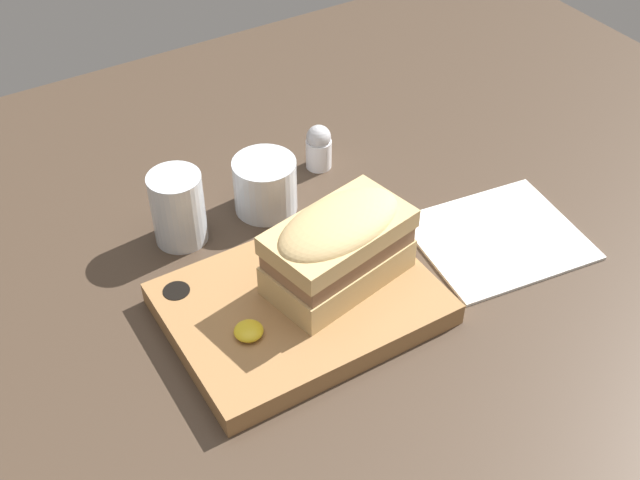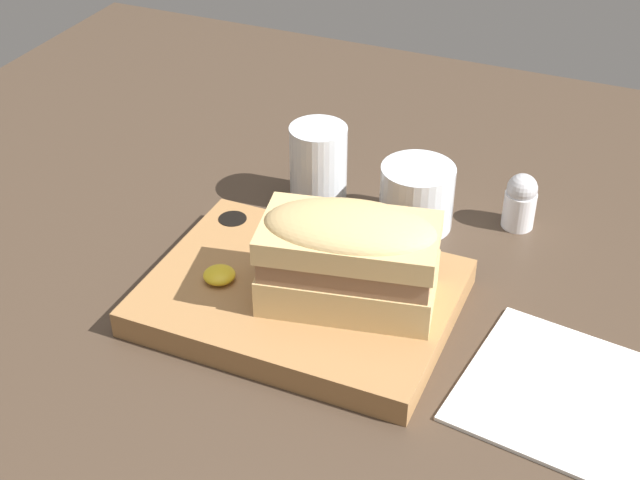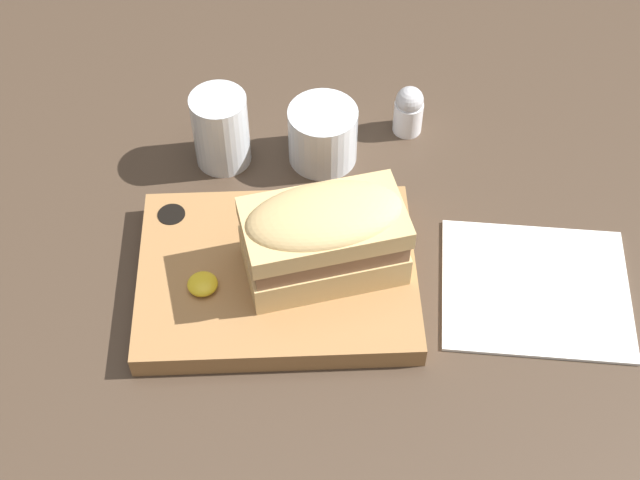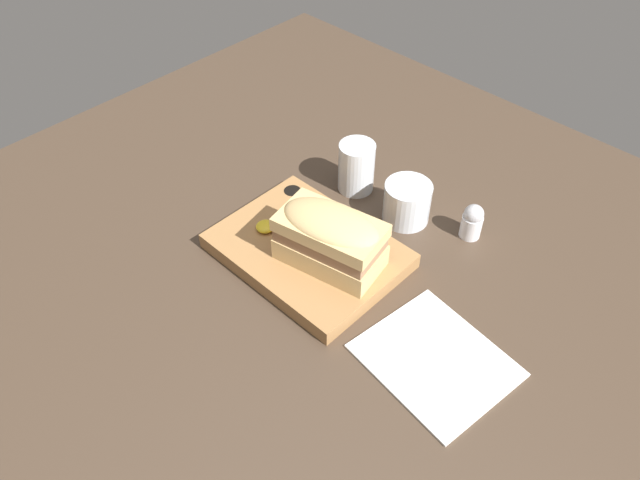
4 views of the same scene
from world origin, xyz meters
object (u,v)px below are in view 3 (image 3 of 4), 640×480
sandwich (324,236)px  napkin (536,289)px  serving_board (277,275)px  salt_shaker (409,110)px  wine_glass (323,137)px  water_glass (221,133)px

sandwich → napkin: sandwich is taller
serving_board → salt_shaker: (16.19, 22.70, 1.85)cm
wine_glass → napkin: (21.74, -20.52, -2.99)cm
sandwich → wine_glass: size_ratio=2.16×
serving_board → wine_glass: 19.43cm
sandwich → salt_shaker: (11.21, 22.90, -4.73)cm
serving_board → wine_glass: bearing=73.0°
water_glass → napkin: 39.62cm
wine_glass → salt_shaker: 11.34cm
serving_board → napkin: bearing=-4.2°
serving_board → sandwich: (4.98, -0.20, 6.59)cm
serving_board → napkin: 27.49cm
wine_glass → salt_shaker: bearing=21.7°
sandwich → water_glass: (-11.13, 18.91, -3.85)cm
serving_board → sandwich: 8.26cm
water_glass → napkin: water_glass is taller
sandwich → salt_shaker: bearing=63.9°
wine_glass → salt_shaker: size_ratio=1.26×
sandwich → napkin: 23.79cm
wine_glass → water_glass: bearing=179.0°
salt_shaker → wine_glass: bearing=-158.3°
serving_board → water_glass: bearing=108.2°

